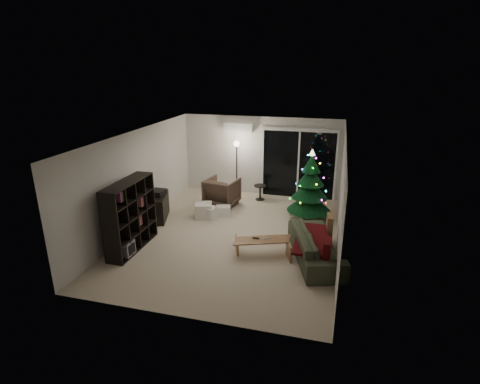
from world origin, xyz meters
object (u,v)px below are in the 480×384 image
Objects in this scene: media_cabinet at (159,207)px; armchair at (222,192)px; bookshelf at (122,215)px; christmas_tree at (310,184)px; sofa at (316,245)px; coffee_table at (262,247)px.

armchair is (1.36, 1.43, 0.08)m from media_cabinet.
christmas_tree is (3.95, 2.85, 0.16)m from bookshelf.
christmas_tree is at bearing -1.55° from media_cabinet.
sofa is 1.77× the size of coffee_table.
bookshelf is at bearing -107.25° from media_cabinet.
coffee_table is (3.15, -1.31, -0.14)m from media_cabinet.
coffee_table is at bearing -108.21° from christmas_tree.
media_cabinet is at bearing 112.08° from bookshelf.
sofa is at bearing -13.57° from coffee_table.
sofa is at bearing 147.91° from armchair.
armchair reaches higher than sofa.
christmas_tree reaches higher than media_cabinet.
armchair is at bearing 102.38° from coffee_table.
armchair is at bearing 31.40° from sofa.
media_cabinet is 3.42m from coffee_table.
armchair is 2.67m from christmas_tree.
armchair reaches higher than media_cabinet.
bookshelf is at bearing 166.81° from coffee_table.
media_cabinet is at bearing 55.83° from armchair.
bookshelf is at bearing 76.14° from armchair.
sofa is at bearing -81.31° from christmas_tree.
sofa is (2.94, -2.60, -0.10)m from armchair.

